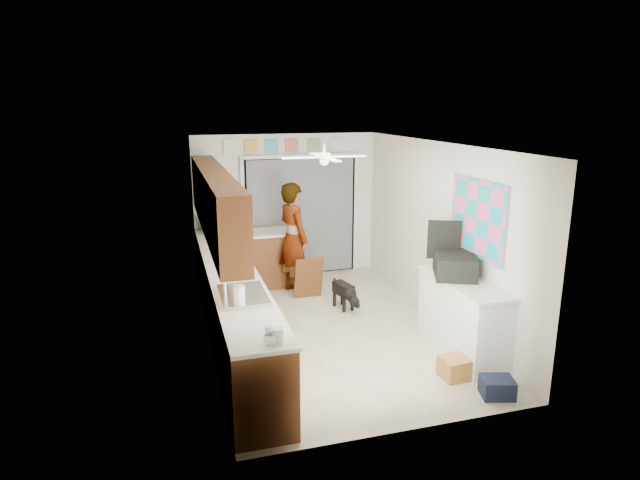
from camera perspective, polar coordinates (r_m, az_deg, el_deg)
floor at (r=7.48m, az=0.87°, el=-9.31°), size 5.00×5.00×0.00m
ceiling at (r=6.86m, az=0.95°, el=10.17°), size 5.00×5.00×0.00m
wall_back at (r=9.43m, az=-3.59°, el=3.64°), size 3.20×0.00×3.20m
wall_front at (r=4.85m, az=9.73°, el=-7.06°), size 3.20×0.00×3.20m
wall_left at (r=6.78m, az=-12.12°, el=-0.93°), size 0.00×5.00×5.00m
wall_right at (r=7.68m, az=12.39°, el=0.84°), size 0.00×5.00×5.00m
left_base_cabinets at (r=7.06m, az=-9.33°, el=-7.03°), size 0.60×4.80×0.90m
left_countertop at (r=6.90m, az=-9.41°, el=-3.39°), size 0.62×4.80×0.04m
upper_cabinets at (r=6.87m, az=-11.16°, el=4.02°), size 0.32×4.00×0.80m
sink_basin at (r=5.95m, az=-8.22°, el=-5.91°), size 0.50×0.76×0.06m
faucet at (r=5.90m, az=-10.08°, el=-5.20°), size 0.03×0.03×0.22m
peninsula_base at (r=9.04m, az=-5.90°, el=-2.10°), size 1.00×0.60×0.90m
peninsula_top at (r=8.92m, az=-5.97°, el=0.80°), size 1.04×0.64×0.04m
back_opening_recess at (r=9.49m, az=-2.06°, el=2.50°), size 2.00×0.06×2.10m
curtain_panel at (r=9.46m, az=-2.00°, el=2.46°), size 1.90×0.03×2.05m
door_trim_left at (r=9.27m, az=-8.13°, el=2.08°), size 0.06×0.04×2.10m
door_trim_right at (r=9.76m, az=3.81°, el=2.81°), size 0.06×0.04×2.10m
door_trim_head at (r=9.30m, az=-2.07°, el=8.93°), size 2.10×0.04×0.06m
header_frame_0 at (r=9.15m, az=-7.37°, el=9.86°), size 0.22×0.02×0.22m
header_frame_1 at (r=9.21m, az=-5.19°, el=9.95°), size 0.22×0.02×0.22m
header_frame_2 at (r=9.28m, az=-3.04°, el=10.02°), size 0.22×0.02×0.22m
header_frame_3 at (r=9.38m, az=-0.62°, el=10.08°), size 0.22×0.02×0.22m
header_frame_4 at (r=9.50m, az=1.74°, el=10.13°), size 0.22×0.02×0.22m
route66_sign at (r=9.10m, az=-9.58°, el=9.76°), size 0.22×0.02×0.26m
right_counter_base at (r=6.81m, az=14.99°, el=-8.15°), size 0.50×1.40×0.90m
right_counter_top at (r=6.65m, az=15.18°, el=-4.41°), size 0.54×1.44×0.04m
abstract_painting at (r=6.75m, az=16.45°, el=2.21°), size 0.03×1.15×0.95m
ceiling_fan at (r=7.07m, az=0.46°, el=8.83°), size 1.14×1.14×0.24m
microwave at (r=9.02m, az=-10.85°, el=1.98°), size 0.42×0.61×0.33m
cup at (r=4.81m, az=-5.30°, el=-10.48°), size 0.15×0.15×0.10m
jar_a at (r=4.81m, az=-4.55°, el=-10.16°), size 0.13×0.13×0.14m
jar_b at (r=4.94m, az=-5.52°, el=-9.72°), size 0.08×0.08×0.11m
paper_towel_roll at (r=5.62m, az=-8.60°, el=-6.02°), size 0.14×0.14×0.24m
suitcase at (r=6.77m, az=14.17°, el=-2.61°), size 0.70×0.78×0.27m
suitcase_rim at (r=6.80m, az=14.11°, el=-3.50°), size 0.64×0.71×0.02m
suitcase_lid at (r=6.94m, az=13.10°, el=0.02°), size 0.40×0.20×0.50m
cardboard_box at (r=6.37m, az=14.52°, el=-13.01°), size 0.41×0.32×0.24m
navy_crate at (r=6.13m, az=18.37°, el=-14.68°), size 0.39×0.36×0.20m
cabinet_door_panel at (r=8.42m, az=-1.21°, el=-4.06°), size 0.46×0.19×0.67m
man at (r=8.57m, az=-2.87°, el=0.18°), size 0.61×0.76×1.81m
dog at (r=8.07m, az=2.50°, el=-5.81°), size 0.36×0.60×0.44m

